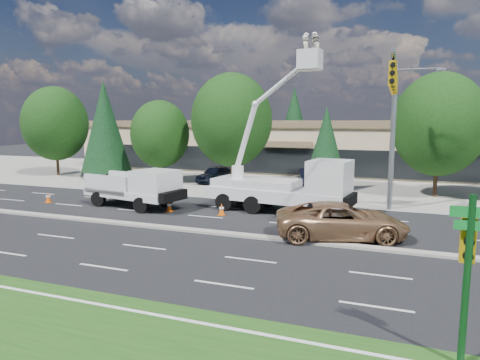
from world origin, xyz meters
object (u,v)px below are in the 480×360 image
at_px(utility_pickup, 138,192).
at_px(minivan, 341,221).
at_px(signal_mast, 394,112).
at_px(bucket_truck, 288,177).
at_px(street_sign_pole, 467,261).

height_order(utility_pickup, minivan, utility_pickup).
xyz_separation_m(signal_mast, minivan, (-2.01, -5.70, -5.20)).
bearing_deg(bucket_truck, minivan, -43.50).
bearing_deg(signal_mast, street_sign_pole, -82.73).
bearing_deg(utility_pickup, bucket_truck, 22.22).
bearing_deg(utility_pickup, street_sign_pole, -24.68).
xyz_separation_m(street_sign_pole, utility_pickup, (-17.20, 12.51, -1.41)).
relative_size(utility_pickup, minivan, 1.12).
height_order(signal_mast, minivan, signal_mast).
bearing_deg(street_sign_pole, minivan, 112.23).
relative_size(signal_mast, street_sign_pole, 2.54).
relative_size(bucket_truck, minivan, 1.70).
xyz_separation_m(street_sign_pole, minivan, (-3.98, 9.75, -1.59)).
bearing_deg(minivan, bucket_truck, 22.29).
bearing_deg(bucket_truck, street_sign_pole, -54.54).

